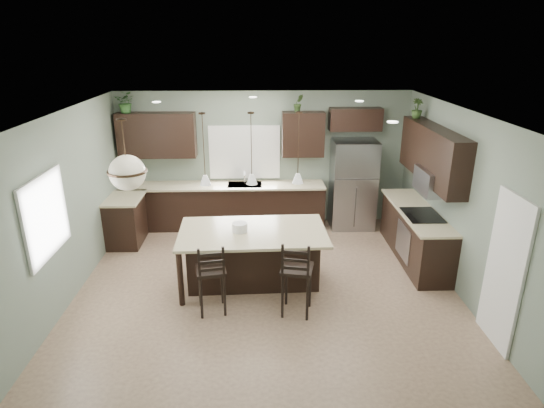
{
  "coord_description": "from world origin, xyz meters",
  "views": [
    {
      "loc": [
        -0.12,
        -6.53,
        3.8
      ],
      "look_at": [
        0.1,
        0.4,
        1.25
      ],
      "focal_mm": 30.0,
      "sensor_mm": 36.0,
      "label": 1
    }
  ],
  "objects_px": {
    "refrigerator": "(353,184)",
    "kitchen_island": "(253,257)",
    "bar_stool_right": "(297,277)",
    "plant_back_left": "(126,102)",
    "bar_stool_left": "(211,277)",
    "serving_dish": "(240,227)"
  },
  "relations": [
    {
      "from": "refrigerator",
      "to": "kitchen_island",
      "type": "relative_size",
      "value": 0.8
    },
    {
      "from": "plant_back_left",
      "to": "bar_stool_left",
      "type": "bearing_deg",
      "value": -60.33
    },
    {
      "from": "refrigerator",
      "to": "bar_stool_left",
      "type": "height_order",
      "value": "refrigerator"
    },
    {
      "from": "bar_stool_left",
      "to": "bar_stool_right",
      "type": "bearing_deg",
      "value": -13.67
    },
    {
      "from": "serving_dish",
      "to": "bar_stool_left",
      "type": "height_order",
      "value": "bar_stool_left"
    },
    {
      "from": "refrigerator",
      "to": "plant_back_left",
      "type": "distance_m",
      "value": 4.84
    },
    {
      "from": "bar_stool_right",
      "to": "plant_back_left",
      "type": "bearing_deg",
      "value": 144.73
    },
    {
      "from": "bar_stool_left",
      "to": "bar_stool_right",
      "type": "relative_size",
      "value": 0.95
    },
    {
      "from": "serving_dish",
      "to": "plant_back_left",
      "type": "bearing_deg",
      "value": 132.29
    },
    {
      "from": "kitchen_island",
      "to": "bar_stool_right",
      "type": "bearing_deg",
      "value": -56.09
    },
    {
      "from": "refrigerator",
      "to": "serving_dish",
      "type": "distance_m",
      "value": 3.27
    },
    {
      "from": "kitchen_island",
      "to": "plant_back_left",
      "type": "height_order",
      "value": "plant_back_left"
    },
    {
      "from": "refrigerator",
      "to": "kitchen_island",
      "type": "distance_m",
      "value": 3.17
    },
    {
      "from": "kitchen_island",
      "to": "bar_stool_right",
      "type": "distance_m",
      "value": 1.09
    },
    {
      "from": "bar_stool_right",
      "to": "serving_dish",
      "type": "bearing_deg",
      "value": 145.75
    },
    {
      "from": "refrigerator",
      "to": "kitchen_island",
      "type": "xyz_separation_m",
      "value": [
        -2.06,
        -2.36,
        -0.46
      ]
    },
    {
      "from": "kitchen_island",
      "to": "serving_dish",
      "type": "xyz_separation_m",
      "value": [
        -0.2,
        -0.01,
        0.53
      ]
    },
    {
      "from": "refrigerator",
      "to": "kitchen_island",
      "type": "bearing_deg",
      "value": -131.17
    },
    {
      "from": "bar_stool_left",
      "to": "bar_stool_right",
      "type": "xyz_separation_m",
      "value": [
        1.23,
        -0.07,
        0.03
      ]
    },
    {
      "from": "kitchen_island",
      "to": "plant_back_left",
      "type": "xyz_separation_m",
      "value": [
        -2.47,
        2.49,
        2.15
      ]
    },
    {
      "from": "refrigerator",
      "to": "serving_dish",
      "type": "height_order",
      "value": "refrigerator"
    },
    {
      "from": "bar_stool_right",
      "to": "plant_back_left",
      "type": "height_order",
      "value": "plant_back_left"
    }
  ]
}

